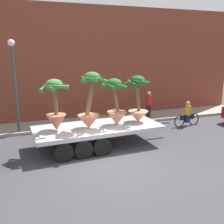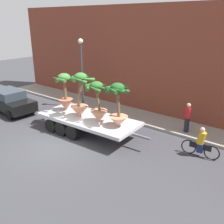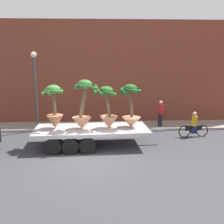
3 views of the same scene
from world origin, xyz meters
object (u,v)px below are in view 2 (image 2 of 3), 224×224
at_px(cyclist, 201,144).
at_px(trailing_car, 10,101).
at_px(potted_palm_rear, 98,104).
at_px(pedestrian_near_gate, 188,117).
at_px(potted_palm_extra, 65,93).
at_px(street_lamp, 81,64).
at_px(potted_palm_front, 118,106).
at_px(flatbed_trailer, 85,120).
at_px(potted_palm_middle, 80,98).

distance_m(cyclist, trailing_car, 13.02).
height_order(potted_palm_rear, pedestrian_near_gate, potted_palm_rear).
distance_m(potted_palm_rear, potted_palm_extra, 2.77).
distance_m(cyclist, street_lamp, 10.03).
bearing_deg(potted_palm_extra, trailing_car, -170.05).
relative_size(potted_palm_rear, potted_palm_front, 0.97).
bearing_deg(flatbed_trailer, trailing_car, -173.05).
bearing_deg(potted_palm_middle, cyclist, 14.13).
relative_size(flatbed_trailer, pedestrian_near_gate, 4.08).
xyz_separation_m(potted_palm_middle, trailing_car, (-6.44, -0.63, -1.30)).
relative_size(potted_palm_front, cyclist, 1.25).
xyz_separation_m(flatbed_trailer, potted_palm_rear, (1.09, -0.08, 1.19)).
height_order(flatbed_trailer, potted_palm_extra, potted_palm_extra).
bearing_deg(trailing_car, cyclist, 9.90).
distance_m(potted_palm_extra, pedestrian_near_gate, 7.27).
bearing_deg(pedestrian_near_gate, cyclist, -52.34).
bearing_deg(trailing_car, street_lamp, 50.21).
bearing_deg(trailing_car, potted_palm_extra, 9.95).
xyz_separation_m(potted_palm_rear, pedestrian_near_gate, (3.60, 3.52, -0.91)).
bearing_deg(street_lamp, trailing_car, -129.79).
bearing_deg(potted_palm_rear, trailing_car, -174.64).
distance_m(flatbed_trailer, potted_palm_extra, 2.10).
bearing_deg(potted_palm_rear, potted_palm_front, 7.94).
relative_size(pedestrian_near_gate, street_lamp, 0.35).
bearing_deg(potted_palm_front, potted_palm_middle, -173.96).
xyz_separation_m(flatbed_trailer, potted_palm_extra, (-1.67, 0.06, 1.28)).
relative_size(potted_palm_front, potted_palm_extra, 1.01).
relative_size(flatbed_trailer, trailing_car, 1.67).
xyz_separation_m(potted_palm_middle, cyclist, (6.39, 1.61, -1.46)).
height_order(potted_palm_extra, trailing_car, potted_palm_extra).
xyz_separation_m(potted_palm_front, street_lamp, (-5.62, 3.06, 1.17)).
height_order(potted_palm_rear, cyclist, potted_palm_rear).
xyz_separation_m(flatbed_trailer, trailing_car, (-6.59, -0.80, 0.06)).
bearing_deg(pedestrian_near_gate, flatbed_trailer, -143.73).
bearing_deg(flatbed_trailer, potted_palm_extra, 177.92).
bearing_deg(flatbed_trailer, potted_palm_middle, -131.42).
height_order(potted_palm_rear, trailing_car, potted_palm_rear).
xyz_separation_m(potted_palm_rear, potted_palm_extra, (-2.76, 0.14, 0.09)).
xyz_separation_m(cyclist, pedestrian_near_gate, (-1.55, 2.00, 0.37)).
height_order(potted_palm_middle, potted_palm_front, potted_palm_middle).
relative_size(potted_palm_middle, pedestrian_near_gate, 1.49).
relative_size(potted_palm_rear, pedestrian_near_gate, 1.30).
height_order(potted_palm_front, potted_palm_extra, potted_palm_front).
bearing_deg(cyclist, pedestrian_near_gate, 127.66).
bearing_deg(street_lamp, potted_palm_rear, -36.25).
xyz_separation_m(potted_palm_extra, trailing_car, (-4.93, -0.86, -1.23)).
relative_size(potted_palm_front, pedestrian_near_gate, 1.34).
xyz_separation_m(trailing_car, street_lamp, (3.29, 3.95, 2.40)).
height_order(potted_palm_front, cyclist, potted_palm_front).
relative_size(potted_palm_rear, potted_palm_extra, 0.97).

